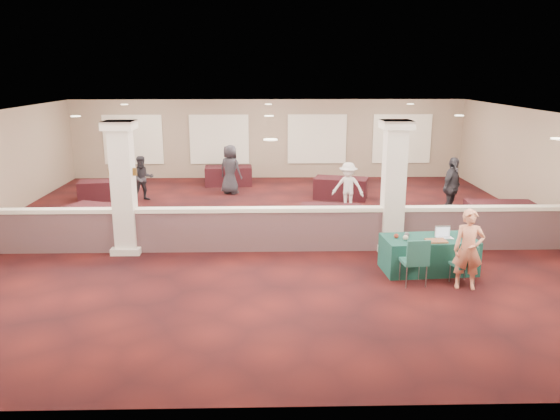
{
  "coord_description": "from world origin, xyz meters",
  "views": [
    {
      "loc": [
        -0.07,
        -14.36,
        4.34
      ],
      "look_at": [
        0.24,
        -2.0,
        1.16
      ],
      "focal_mm": 35.0,
      "sensor_mm": 36.0,
      "label": 1
    }
  ],
  "objects_px": {
    "conf_chair_main": "(466,262)",
    "far_table_back_left": "(103,190)",
    "conf_chair_side": "(415,258)",
    "far_table_front_right": "(500,215)",
    "woman": "(468,249)",
    "far_table_back_right": "(341,188)",
    "attendee_c": "(452,188)",
    "far_table_front_center": "(330,218)",
    "far_table_front_left": "(99,217)",
    "attendee_b": "(348,187)",
    "near_table": "(428,254)",
    "attendee_a": "(143,178)",
    "far_table_back_center": "(229,176)",
    "attendee_d": "(230,170)"
  },
  "relations": [
    {
      "from": "far_table_front_right",
      "to": "attendee_a",
      "type": "distance_m",
      "value": 11.42
    },
    {
      "from": "far_table_back_left",
      "to": "attendee_b",
      "type": "xyz_separation_m",
      "value": [
        8.22,
        -1.82,
        0.45
      ]
    },
    {
      "from": "far_table_front_center",
      "to": "attendee_c",
      "type": "xyz_separation_m",
      "value": [
        3.77,
        1.2,
        0.58
      ]
    },
    {
      "from": "attendee_b",
      "to": "far_table_back_right",
      "type": "bearing_deg",
      "value": 109.68
    },
    {
      "from": "far_table_back_center",
      "to": "far_table_back_left",
      "type": "bearing_deg",
      "value": -151.1
    },
    {
      "from": "woman",
      "to": "far_table_back_center",
      "type": "bearing_deg",
      "value": 128.55
    },
    {
      "from": "woman",
      "to": "far_table_back_right",
      "type": "xyz_separation_m",
      "value": [
        -1.5,
        8.11,
        -0.46
      ]
    },
    {
      "from": "near_table",
      "to": "far_table_front_right",
      "type": "distance_m",
      "value": 4.46
    },
    {
      "from": "woman",
      "to": "far_table_back_left",
      "type": "distance_m",
      "value": 12.72
    },
    {
      "from": "far_table_front_right",
      "to": "attendee_d",
      "type": "height_order",
      "value": "attendee_d"
    },
    {
      "from": "conf_chair_main",
      "to": "far_table_back_left",
      "type": "xyz_separation_m",
      "value": [
        -9.75,
        8.05,
        -0.19
      ]
    },
    {
      "from": "conf_chair_side",
      "to": "woman",
      "type": "bearing_deg",
      "value": -13.67
    },
    {
      "from": "far_table_front_left",
      "to": "far_table_front_right",
      "type": "xyz_separation_m",
      "value": [
        11.27,
        -0.19,
        0.03
      ]
    },
    {
      "from": "near_table",
      "to": "far_table_front_left",
      "type": "xyz_separation_m",
      "value": [
        -8.27,
        3.49,
        -0.04
      ]
    },
    {
      "from": "far_table_front_center",
      "to": "attendee_b",
      "type": "relative_size",
      "value": 1.08
    },
    {
      "from": "conf_chair_side",
      "to": "attendee_d",
      "type": "distance_m",
      "value": 9.84
    },
    {
      "from": "conf_chair_side",
      "to": "far_table_front_right",
      "type": "distance_m",
      "value": 5.44
    },
    {
      "from": "near_table",
      "to": "far_table_back_right",
      "type": "height_order",
      "value": "near_table"
    },
    {
      "from": "conf_chair_main",
      "to": "far_table_front_center",
      "type": "relative_size",
      "value": 0.51
    },
    {
      "from": "conf_chair_main",
      "to": "far_table_front_center",
      "type": "height_order",
      "value": "conf_chair_main"
    },
    {
      "from": "conf_chair_main",
      "to": "far_table_back_right",
      "type": "distance_m",
      "value": 8.11
    },
    {
      "from": "woman",
      "to": "far_table_back_right",
      "type": "distance_m",
      "value": 8.26
    },
    {
      "from": "conf_chair_main",
      "to": "attendee_c",
      "type": "height_order",
      "value": "attendee_c"
    },
    {
      "from": "far_table_back_center",
      "to": "attendee_c",
      "type": "bearing_deg",
      "value": -35.44
    },
    {
      "from": "attendee_a",
      "to": "attendee_c",
      "type": "relative_size",
      "value": 0.83
    },
    {
      "from": "far_table_front_right",
      "to": "far_table_back_left",
      "type": "xyz_separation_m",
      "value": [
        -12.23,
        3.89,
        -0.05
      ]
    },
    {
      "from": "near_table",
      "to": "far_table_back_left",
      "type": "relative_size",
      "value": 1.26
    },
    {
      "from": "far_table_front_left",
      "to": "far_table_back_center",
      "type": "distance_m",
      "value": 6.82
    },
    {
      "from": "far_table_front_left",
      "to": "far_table_front_right",
      "type": "bearing_deg",
      "value": -0.98
    },
    {
      "from": "far_table_front_center",
      "to": "attendee_d",
      "type": "relative_size",
      "value": 0.95
    },
    {
      "from": "conf_chair_side",
      "to": "far_table_front_left",
      "type": "xyz_separation_m",
      "value": [
        -7.75,
        4.33,
        -0.26
      ]
    },
    {
      "from": "far_table_front_right",
      "to": "far_table_back_right",
      "type": "bearing_deg",
      "value": 136.36
    },
    {
      "from": "conf_chair_main",
      "to": "far_table_back_center",
      "type": "bearing_deg",
      "value": 104.41
    },
    {
      "from": "woman",
      "to": "attendee_c",
      "type": "xyz_separation_m",
      "value": [
        1.48,
        5.49,
        0.09
      ]
    },
    {
      "from": "attendee_a",
      "to": "far_table_back_left",
      "type": "bearing_deg",
      "value": 149.28
    },
    {
      "from": "far_table_front_right",
      "to": "conf_chair_main",
      "type": "bearing_deg",
      "value": -120.84
    },
    {
      "from": "far_table_front_center",
      "to": "far_table_back_left",
      "type": "relative_size",
      "value": 1.06
    },
    {
      "from": "far_table_front_left",
      "to": "attendee_b",
      "type": "height_order",
      "value": "attendee_b"
    },
    {
      "from": "far_table_back_left",
      "to": "attendee_a",
      "type": "bearing_deg",
      "value": -7.71
    },
    {
      "from": "far_table_front_center",
      "to": "conf_chair_side",
      "type": "bearing_deg",
      "value": -72.87
    },
    {
      "from": "far_table_front_right",
      "to": "attendee_d",
      "type": "xyz_separation_m",
      "value": [
        -7.88,
        4.68,
        0.51
      ]
    },
    {
      "from": "far_table_back_left",
      "to": "far_table_front_center",
      "type": "bearing_deg",
      "value": -27.66
    },
    {
      "from": "near_table",
      "to": "attendee_a",
      "type": "bearing_deg",
      "value": 133.68
    },
    {
      "from": "attendee_b",
      "to": "attendee_c",
      "type": "xyz_separation_m",
      "value": [
        2.99,
        -0.87,
        0.15
      ]
    },
    {
      "from": "near_table",
      "to": "conf_chair_main",
      "type": "relative_size",
      "value": 2.32
    },
    {
      "from": "far_table_front_right",
      "to": "near_table",
      "type": "bearing_deg",
      "value": -132.27
    },
    {
      "from": "woman",
      "to": "far_table_back_left",
      "type": "height_order",
      "value": "woman"
    },
    {
      "from": "near_table",
      "to": "attendee_d",
      "type": "distance_m",
      "value": 9.36
    },
    {
      "from": "conf_chair_main",
      "to": "attendee_a",
      "type": "bearing_deg",
      "value": 122.77
    },
    {
      "from": "conf_chair_main",
      "to": "far_table_front_left",
      "type": "relative_size",
      "value": 0.51
    }
  ]
}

